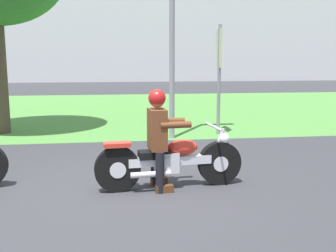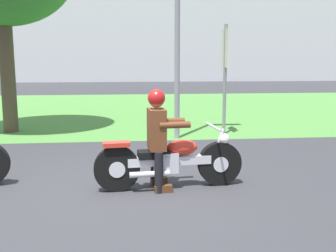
{
  "view_description": "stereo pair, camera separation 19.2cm",
  "coord_description": "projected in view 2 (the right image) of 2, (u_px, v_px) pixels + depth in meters",
  "views": [
    {
      "loc": [
        0.04,
        -5.09,
        1.79
      ],
      "look_at": [
        0.8,
        0.46,
        0.85
      ],
      "focal_mm": 42.6,
      "sensor_mm": 36.0,
      "label": 1
    },
    {
      "loc": [
        0.23,
        -5.11,
        1.79
      ],
      "look_at": [
        0.8,
        0.46,
        0.85
      ],
      "focal_mm": 42.6,
      "sensor_mm": 36.0,
      "label": 2
    }
  ],
  "objects": [
    {
      "name": "stadium_facade",
      "position": [
        104.0,
        3.0,
        34.76
      ],
      "size": [
        52.68,
        8.0,
        13.36
      ],
      "primitive_type": "cube",
      "color": "silver",
      "rests_on": "ground"
    },
    {
      "name": "motorcycle_lead",
      "position": [
        170.0,
        161.0,
        5.56
      ],
      "size": [
        2.1,
        0.66,
        0.87
      ],
      "rotation": [
        0.0,
        0.0,
        0.09
      ],
      "color": "black",
      "rests_on": "ground"
    },
    {
      "name": "ground",
      "position": [
        112.0,
        196.0,
        5.29
      ],
      "size": [
        120.0,
        120.0,
        0.0
      ],
      "primitive_type": "plane",
      "color": "#38383D"
    },
    {
      "name": "grass_verge",
      "position": [
        122.0,
        109.0,
        14.67
      ],
      "size": [
        60.0,
        12.0,
        0.01
      ],
      "primitive_type": "cube",
      "color": "#549342",
      "rests_on": "ground"
    },
    {
      "name": "sign_banner",
      "position": [
        225.0,
        62.0,
        9.37
      ],
      "size": [
        0.08,
        0.6,
        2.6
      ],
      "color": "gray",
      "rests_on": "ground"
    },
    {
      "name": "rider_lead",
      "position": [
        158.0,
        131.0,
        5.46
      ],
      "size": [
        0.57,
        0.49,
        1.39
      ],
      "rotation": [
        0.0,
        0.0,
        0.09
      ],
      "color": "black",
      "rests_on": "ground"
    }
  ]
}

